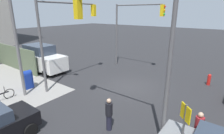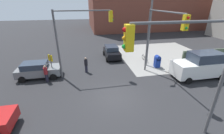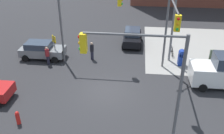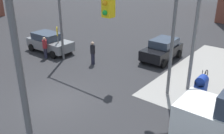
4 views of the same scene
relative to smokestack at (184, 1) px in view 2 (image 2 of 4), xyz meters
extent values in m
plane|color=#28282B|center=(-26.05, -30.00, -7.19)|extent=(120.00, 120.00, 0.00)
cube|color=gray|center=(-17.05, -21.00, -7.18)|extent=(12.00, 12.00, 0.01)
cylinder|color=brown|center=(0.00, 0.00, 0.00)|extent=(1.80, 1.80, 14.38)
cylinder|color=#59595B|center=(-30.55, -25.50, -3.94)|extent=(0.18, 0.18, 6.50)
cylinder|color=#59595B|center=(-28.01, -25.50, -0.81)|extent=(5.08, 0.12, 0.12)
cube|color=yellow|center=(-25.47, -25.50, -1.34)|extent=(0.32, 0.36, 1.00)
sphere|color=red|center=(-25.29, -25.50, -1.02)|extent=(0.18, 0.18, 0.18)
sphere|color=orange|center=(-25.29, -25.50, -1.34)|extent=(0.18, 0.18, 0.18)
sphere|color=green|center=(-25.29, -25.50, -1.66)|extent=(0.18, 0.18, 0.18)
cylinder|color=#59595B|center=(-21.55, -34.50, -3.94)|extent=(0.18, 0.18, 6.50)
cylinder|color=#59595B|center=(-24.03, -34.50, -0.81)|extent=(4.97, 0.12, 0.12)
cube|color=yellow|center=(-26.52, -34.50, -1.34)|extent=(0.32, 0.36, 1.00)
sphere|color=red|center=(-26.70, -34.50, -1.02)|extent=(0.18, 0.18, 0.18)
sphere|color=orange|center=(-26.70, -34.50, -1.34)|extent=(0.18, 0.18, 0.18)
sphere|color=green|center=(-26.70, -34.50, -1.66)|extent=(0.18, 0.18, 0.18)
cylinder|color=#59595B|center=(-21.55, -25.50, -3.94)|extent=(0.18, 0.18, 6.50)
cylinder|color=#59595B|center=(-21.55, -28.21, -0.81)|extent=(0.12, 5.43, 0.12)
cube|color=yellow|center=(-21.55, -30.93, -1.34)|extent=(0.36, 0.32, 1.00)
sphere|color=red|center=(-21.55, -31.11, -1.02)|extent=(0.18, 0.18, 0.18)
sphere|color=orange|center=(-21.55, -31.11, -1.34)|extent=(0.18, 0.18, 0.18)
sphere|color=green|center=(-21.55, -31.11, -1.66)|extent=(0.18, 0.18, 0.18)
cylinder|color=slate|center=(-20.85, -24.20, -3.19)|extent=(0.20, 0.20, 8.00)
cylinder|color=#4C4C4C|center=(-31.45, -25.19, -5.99)|extent=(0.08, 0.08, 2.40)
cube|color=yellow|center=(-31.45, -25.19, -5.14)|extent=(0.48, 0.48, 0.64)
cube|color=navy|center=(-19.85, -25.00, -6.61)|extent=(0.56, 0.64, 1.15)
cylinder|color=navy|center=(-19.85, -25.00, -6.04)|extent=(0.56, 0.64, 0.56)
cube|color=slate|center=(-32.73, -25.01, -6.49)|extent=(4.15, 1.80, 0.75)
cube|color=#2D3847|center=(-33.06, -25.01, -5.84)|extent=(2.32, 1.58, 0.55)
cylinder|color=black|center=(-31.32, -24.11, -6.87)|extent=(0.64, 0.22, 0.64)
cylinder|color=black|center=(-31.32, -25.91, -6.87)|extent=(0.64, 0.22, 0.64)
cylinder|color=black|center=(-34.14, -24.11, -6.87)|extent=(0.64, 0.22, 0.64)
cylinder|color=black|center=(-34.14, -25.91, -6.87)|extent=(0.64, 0.22, 0.64)
cube|color=black|center=(-24.44, -20.86, -6.49)|extent=(1.80, 3.84, 0.75)
cube|color=#2D3847|center=(-24.44, -20.55, -5.84)|extent=(1.58, 2.15, 0.55)
cylinder|color=black|center=(-23.54, -22.16, -6.87)|extent=(0.22, 0.64, 0.64)
cylinder|color=black|center=(-25.34, -22.16, -6.87)|extent=(0.22, 0.64, 0.64)
cylinder|color=black|center=(-23.54, -19.55, -6.87)|extent=(0.22, 0.64, 0.64)
cylinder|color=black|center=(-25.34, -19.55, -6.87)|extent=(0.22, 0.64, 0.64)
cylinder|color=black|center=(-33.27, -30.97, -6.87)|extent=(0.64, 0.22, 0.64)
cube|color=white|center=(-16.95, -28.20, -6.17)|extent=(5.40, 2.10, 1.40)
cube|color=#2D3847|center=(-16.52, -28.20, -5.02)|extent=(3.02, 1.85, 0.90)
cylinder|color=black|center=(-18.79, -29.25, -6.87)|extent=(0.64, 0.22, 0.64)
cylinder|color=black|center=(-18.79, -27.15, -6.87)|extent=(0.64, 0.22, 0.64)
cylinder|color=black|center=(-15.11, -29.25, -6.87)|extent=(0.64, 0.22, 0.64)
cylinder|color=black|center=(-15.11, -27.15, -6.87)|extent=(0.64, 0.22, 0.64)
cylinder|color=maroon|center=(-31.85, -26.20, -6.03)|extent=(0.36, 0.36, 0.66)
sphere|color=tan|center=(-31.85, -26.20, -5.59)|extent=(0.22, 0.22, 0.22)
cylinder|color=#1E1E2D|center=(-31.85, -26.20, -6.77)|extent=(0.28, 0.28, 0.83)
cylinder|color=black|center=(-28.05, -24.80, -6.01)|extent=(0.36, 0.36, 0.67)
sphere|color=tan|center=(-28.05, -24.80, -5.56)|extent=(0.23, 0.23, 0.23)
cylinder|color=#1E1E2D|center=(-28.05, -24.80, -6.77)|extent=(0.28, 0.28, 0.84)
torus|color=black|center=(-20.45, -22.28, -6.86)|extent=(0.05, 0.71, 0.71)
torus|color=black|center=(-20.45, -23.32, -6.86)|extent=(0.05, 0.71, 0.71)
cube|color=black|center=(-20.45, -22.80, -6.68)|extent=(0.04, 1.04, 0.08)
cylinder|color=black|center=(-20.45, -23.08, -6.44)|extent=(0.04, 0.04, 0.40)
torus|color=black|center=(-32.33, -24.00, -6.86)|extent=(0.71, 0.05, 0.71)
torus|color=black|center=(-33.37, -24.00, -6.86)|extent=(0.71, 0.05, 0.71)
cube|color=black|center=(-32.85, -24.00, -6.68)|extent=(1.04, 0.04, 0.08)
cylinder|color=black|center=(-33.13, -24.00, -6.44)|extent=(0.04, 0.04, 0.40)
camera|label=1|loc=(-32.71, -18.87, -1.48)|focal=28.00mm
camera|label=2|loc=(-28.26, -39.86, -0.08)|focal=24.00mm
camera|label=3|loc=(-23.89, -45.62, 3.48)|focal=40.00mm
camera|label=4|loc=(-16.14, -37.59, -0.07)|focal=40.00mm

